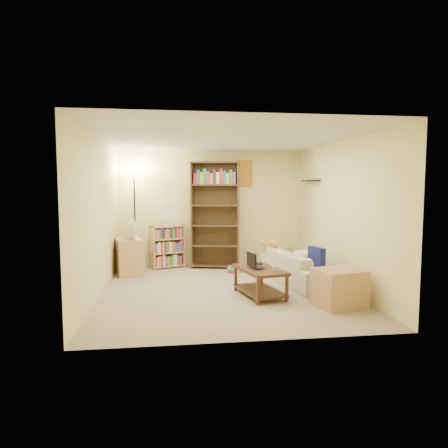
{
  "coord_description": "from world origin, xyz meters",
  "views": [
    {
      "loc": [
        -0.86,
        -6.48,
        1.7
      ],
      "look_at": [
        0.08,
        0.68,
        1.05
      ],
      "focal_mm": 32.0,
      "sensor_mm": 36.0,
      "label": 1
    }
  ],
  "objects_px": {
    "sofa": "(300,268)",
    "side_table": "(278,258)",
    "short_bookshelf": "(167,247)",
    "desk_fan": "(169,215)",
    "coffee_table": "(260,278)",
    "tall_bookshelf": "(215,212)",
    "tabby_cat": "(271,243)",
    "laptop": "(260,267)",
    "tv_stand": "(129,257)",
    "television": "(129,229)",
    "mug": "(275,269)",
    "floor_lamp": "(134,192)",
    "end_cabinet": "(339,288)"
  },
  "relations": [
    {
      "from": "desk_fan",
      "to": "floor_lamp",
      "type": "relative_size",
      "value": 0.22
    },
    {
      "from": "sofa",
      "to": "tall_bookshelf",
      "type": "bearing_deg",
      "value": 32.39
    },
    {
      "from": "tv_stand",
      "to": "short_bookshelf",
      "type": "xyz_separation_m",
      "value": [
        0.74,
        0.61,
        0.1
      ]
    },
    {
      "from": "short_bookshelf",
      "to": "desk_fan",
      "type": "bearing_deg",
      "value": -63.18
    },
    {
      "from": "mug",
      "to": "short_bookshelf",
      "type": "xyz_separation_m",
      "value": [
        -1.64,
        2.73,
        -0.03
      ]
    },
    {
      "from": "side_table",
      "to": "end_cabinet",
      "type": "bearing_deg",
      "value": -86.06
    },
    {
      "from": "mug",
      "to": "television",
      "type": "bearing_deg",
      "value": 138.23
    },
    {
      "from": "laptop",
      "to": "television",
      "type": "bearing_deg",
      "value": 40.04
    },
    {
      "from": "mug",
      "to": "television",
      "type": "xyz_separation_m",
      "value": [
        -2.37,
        2.12,
        0.41
      ]
    },
    {
      "from": "laptop",
      "to": "television",
      "type": "height_order",
      "value": "television"
    },
    {
      "from": "coffee_table",
      "to": "television",
      "type": "distance_m",
      "value": 2.95
    },
    {
      "from": "laptop",
      "to": "tall_bookshelf",
      "type": "bearing_deg",
      "value": 0.79
    },
    {
      "from": "sofa",
      "to": "tabby_cat",
      "type": "height_order",
      "value": "tabby_cat"
    },
    {
      "from": "tabby_cat",
      "to": "floor_lamp",
      "type": "height_order",
      "value": "floor_lamp"
    },
    {
      "from": "tv_stand",
      "to": "desk_fan",
      "type": "bearing_deg",
      "value": 20.88
    },
    {
      "from": "coffee_table",
      "to": "desk_fan",
      "type": "distance_m",
      "value": 2.94
    },
    {
      "from": "floor_lamp",
      "to": "side_table",
      "type": "relative_size",
      "value": 4.08
    },
    {
      "from": "television",
      "to": "tall_bookshelf",
      "type": "relative_size",
      "value": 0.29
    },
    {
      "from": "mug",
      "to": "tall_bookshelf",
      "type": "xyz_separation_m",
      "value": [
        -0.62,
        2.59,
        0.7
      ]
    },
    {
      "from": "television",
      "to": "floor_lamp",
      "type": "height_order",
      "value": "floor_lamp"
    },
    {
      "from": "sofa",
      "to": "tabby_cat",
      "type": "xyz_separation_m",
      "value": [
        -0.35,
        0.7,
        0.36
      ]
    },
    {
      "from": "tall_bookshelf",
      "to": "end_cabinet",
      "type": "xyz_separation_m",
      "value": [
        1.46,
        -3.03,
        -0.92
      ]
    },
    {
      "from": "sofa",
      "to": "short_bookshelf",
      "type": "bearing_deg",
      "value": 45.81
    },
    {
      "from": "laptop",
      "to": "tv_stand",
      "type": "height_order",
      "value": "tv_stand"
    },
    {
      "from": "short_bookshelf",
      "to": "sofa",
      "type": "bearing_deg",
      "value": -57.66
    },
    {
      "from": "tv_stand",
      "to": "floor_lamp",
      "type": "bearing_deg",
      "value": 67.64
    },
    {
      "from": "tv_stand",
      "to": "end_cabinet",
      "type": "distance_m",
      "value": 4.11
    },
    {
      "from": "sofa",
      "to": "mug",
      "type": "xyz_separation_m",
      "value": [
        -0.73,
        -1.0,
        0.21
      ]
    },
    {
      "from": "short_bookshelf",
      "to": "desk_fan",
      "type": "relative_size",
      "value": 2.05
    },
    {
      "from": "tabby_cat",
      "to": "floor_lamp",
      "type": "xyz_separation_m",
      "value": [
        -2.68,
        0.96,
        0.99
      ]
    },
    {
      "from": "tv_stand",
      "to": "television",
      "type": "xyz_separation_m",
      "value": [
        0.0,
        0.0,
        0.54
      ]
    },
    {
      "from": "coffee_table",
      "to": "desk_fan",
      "type": "xyz_separation_m",
      "value": [
        -1.42,
        2.44,
        0.85
      ]
    },
    {
      "from": "desk_fan",
      "to": "tv_stand",
      "type": "bearing_deg",
      "value": -144.4
    },
    {
      "from": "mug",
      "to": "end_cabinet",
      "type": "xyz_separation_m",
      "value": [
        0.83,
        -0.45,
        -0.22
      ]
    },
    {
      "from": "end_cabinet",
      "to": "sofa",
      "type": "bearing_deg",
      "value": 94.03
    },
    {
      "from": "sofa",
      "to": "tall_bookshelf",
      "type": "relative_size",
      "value": 0.9
    },
    {
      "from": "laptop",
      "to": "short_bookshelf",
      "type": "distance_m",
      "value": 2.83
    },
    {
      "from": "tall_bookshelf",
      "to": "end_cabinet",
      "type": "relative_size",
      "value": 3.47
    },
    {
      "from": "side_table",
      "to": "coffee_table",
      "type": "bearing_deg",
      "value": -113.07
    },
    {
      "from": "sofa",
      "to": "side_table",
      "type": "height_order",
      "value": "sofa"
    },
    {
      "from": "coffee_table",
      "to": "side_table",
      "type": "xyz_separation_m",
      "value": [
        0.82,
        1.94,
        -0.04
      ]
    },
    {
      "from": "sofa",
      "to": "laptop",
      "type": "relative_size",
      "value": 4.93
    },
    {
      "from": "side_table",
      "to": "tall_bookshelf",
      "type": "bearing_deg",
      "value": 162.44
    },
    {
      "from": "short_bookshelf",
      "to": "desk_fan",
      "type": "height_order",
      "value": "desk_fan"
    },
    {
      "from": "desk_fan",
      "to": "side_table",
      "type": "xyz_separation_m",
      "value": [
        2.24,
        -0.5,
        -0.89
      ]
    },
    {
      "from": "desk_fan",
      "to": "side_table",
      "type": "height_order",
      "value": "desk_fan"
    },
    {
      "from": "laptop",
      "to": "side_table",
      "type": "distance_m",
      "value": 2.05
    },
    {
      "from": "tabby_cat",
      "to": "tall_bookshelf",
      "type": "relative_size",
      "value": 0.2
    },
    {
      "from": "tall_bookshelf",
      "to": "short_bookshelf",
      "type": "distance_m",
      "value": 1.26
    },
    {
      "from": "tabby_cat",
      "to": "short_bookshelf",
      "type": "distance_m",
      "value": 2.27
    }
  ]
}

